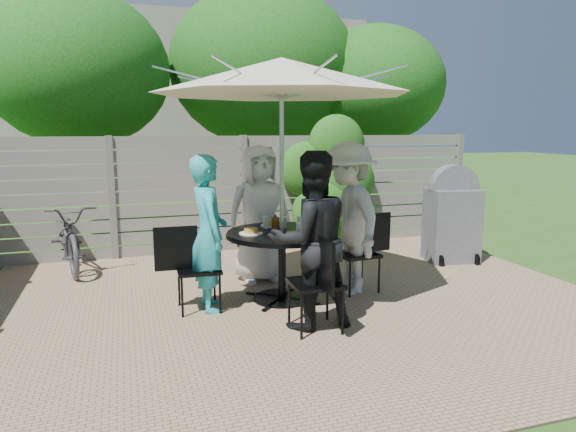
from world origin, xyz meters
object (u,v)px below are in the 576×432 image
object	(u,v)px
person_right	(348,219)
plate_right	(311,227)
glass_right	(300,222)
coffee_cup	(284,222)
plate_left	(251,232)
patio_table	(282,253)
umbrella	(282,76)
chair_right	(357,269)
bbq_grill	(452,218)
chair_left	(197,286)
person_back	(260,214)
syrup_jug	(275,224)
plate_back	(272,224)
person_front	(311,241)
glass_back	(266,222)
chair_front	(316,303)
person_left	(209,234)
glass_front	(299,229)
bicycle	(69,236)
chair_back	(257,259)
plate_front	(293,236)

from	to	relation	value
person_right	plate_right	xyz separation A→B (m)	(-0.47, -0.02, -0.07)
glass_right	coffee_cup	world-z (taller)	glass_right
plate_left	plate_right	xyz separation A→B (m)	(0.72, 0.03, 0.00)
patio_table	person_right	bearing A→B (deg)	2.69
umbrella	coffee_cup	world-z (taller)	umbrella
chair_right	bbq_grill	xyz separation A→B (m)	(1.93, 0.87, 0.37)
chair_left	plate_right	size ratio (longest dim) A/B	3.63
person_back	syrup_jug	size ratio (longest dim) A/B	10.98
plate_back	plate_right	distance (m)	0.51
plate_left	person_front	bearing A→B (deg)	-63.86
person_right	glass_right	size ratio (longest dim) A/B	12.88
chair_left	glass_back	xyz separation A→B (m)	(0.85, 0.30, 0.60)
chair_left	bbq_grill	distance (m)	3.99
plate_left	glass_back	world-z (taller)	glass_back
person_back	bbq_grill	size ratio (longest dim) A/B	1.22
chair_front	person_left	bearing A→B (deg)	44.73
person_front	plate_left	world-z (taller)	person_front
plate_left	glass_right	xyz separation A→B (m)	(0.61, 0.13, 0.05)
glass_front	glass_right	distance (m)	0.40
patio_table	bicycle	world-z (taller)	bicycle
glass_back	glass_right	distance (m)	0.40
person_back	plate_right	world-z (taller)	person_back
plate_right	glass_right	bearing A→B (deg)	136.43
bbq_grill	person_left	bearing A→B (deg)	-155.67
person_right	chair_right	bearing A→B (deg)	90.26
chair_right	bicycle	bearing A→B (deg)	-36.86
chair_front	coffee_cup	distance (m)	1.32
syrup_jug	chair_right	bearing A→B (deg)	-0.06
patio_table	glass_back	distance (m)	0.42
chair_back	glass_front	size ratio (longest dim) A/B	6.18
chair_right	plate_left	world-z (taller)	chair_right
patio_table	person_front	size ratio (longest dim) A/B	0.74
chair_back	person_back	bearing A→B (deg)	-4.35
plate_front	coffee_cup	world-z (taller)	coffee_cup
person_left	plate_front	bearing A→B (deg)	-113.45
plate_front	bicycle	xyz separation A→B (m)	(-2.45, 2.53, -0.36)
plate_front	bbq_grill	xyz separation A→B (m)	(2.87, 1.28, -0.18)
plate_front	plate_back	bearing A→B (deg)	92.69
person_left	bbq_grill	world-z (taller)	person_left
patio_table	glass_right	size ratio (longest dim) A/B	9.22
person_back	plate_right	size ratio (longest dim) A/B	6.76
plate_left	chair_right	bearing A→B (deg)	2.72
glass_front	bbq_grill	xyz separation A→B (m)	(2.77, 1.17, -0.22)
person_back	chair_right	size ratio (longest dim) A/B	1.85
chair_front	chair_right	xyz separation A→B (m)	(0.92, 1.01, -0.01)
patio_table	person_left	bearing A→B (deg)	-177.31
umbrella	person_front	size ratio (longest dim) A/B	1.66
glass_front	bicycle	distance (m)	3.54
chair_back	glass_front	xyz separation A→B (m)	(0.16, -1.22, 0.62)
patio_table	plate_right	size ratio (longest dim) A/B	4.96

